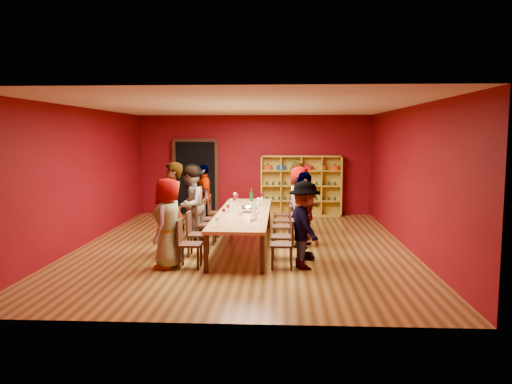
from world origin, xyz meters
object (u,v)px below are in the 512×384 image
(chair_person_left_2, at_px, (203,222))
(wine_bottle, at_px, (251,197))
(shelving_unit, at_px, (301,183))
(chair_person_right_1, at_px, (286,234))
(chair_person_right_0, at_px, (286,241))
(person_left_1, at_px, (172,209))
(person_right_1, at_px, (304,216))
(person_left_3, at_px, (192,201))
(person_right_4, at_px, (299,197))
(person_left_0, at_px, (168,223))
(chair_person_right_2, at_px, (286,224))
(chair_person_right_3, at_px, (285,218))
(chair_person_left_4, at_px, (214,210))
(tasting_table, at_px, (243,214))
(spittoon_bowl, at_px, (248,208))
(person_left_4, at_px, (204,197))
(person_right_3, at_px, (299,203))
(chair_person_left_0, at_px, (186,241))
(chair_person_left_1, at_px, (194,231))
(person_right_2, at_px, (303,211))
(person_left_2, at_px, (190,205))
(chair_person_left_3, at_px, (208,216))
(person_right_0, at_px, (305,225))

(chair_person_left_2, distance_m, wine_bottle, 1.74)
(shelving_unit, height_order, chair_person_right_1, shelving_unit)
(chair_person_right_0, distance_m, chair_person_right_1, 0.70)
(person_left_1, height_order, person_right_1, person_left_1)
(person_left_3, height_order, person_right_4, person_right_4)
(shelving_unit, height_order, chair_person_left_2, shelving_unit)
(person_left_0, bearing_deg, chair_person_right_2, 140.60)
(chair_person_right_3, bearing_deg, chair_person_left_4, 148.69)
(tasting_table, relative_size, spittoon_bowl, 13.97)
(person_left_1, xyz_separation_m, person_right_4, (2.60, 2.63, -0.07))
(shelving_unit, xyz_separation_m, person_left_4, (-2.56, -2.40, -0.16))
(chair_person_right_1, height_order, spittoon_bowl, spittoon_bowl)
(person_right_1, xyz_separation_m, spittoon_bowl, (-1.16, 1.08, -0.03))
(person_left_4, xyz_separation_m, chair_person_right_1, (2.07, -2.98, -0.33))
(person_left_3, height_order, spittoon_bowl, person_left_3)
(shelving_unit, relative_size, spittoon_bowl, 7.45)
(person_right_3, bearing_deg, spittoon_bowl, 148.07)
(chair_person_left_0, height_order, chair_person_right_0, same)
(shelving_unit, xyz_separation_m, chair_person_right_2, (-0.49, -4.28, -0.49))
(chair_person_left_2, bearing_deg, person_left_0, -98.86)
(shelving_unit, relative_size, person_left_3, 1.39)
(person_right_4, distance_m, wine_bottle, 1.19)
(chair_person_left_1, xyz_separation_m, person_right_2, (2.19, 0.97, 0.27))
(tasting_table, distance_m, person_left_2, 1.22)
(person_left_0, height_order, spittoon_bowl, person_left_0)
(chair_person_left_3, height_order, chair_person_right_0, same)
(person_left_3, distance_m, chair_person_left_4, 1.10)
(person_left_2, bearing_deg, chair_person_left_0, 18.27)
(tasting_table, bearing_deg, chair_person_left_1, -134.43)
(person_left_3, bearing_deg, chair_person_left_2, 8.65)
(chair_person_right_2, bearing_deg, person_right_2, 0.00)
(person_left_4, distance_m, person_right_2, 3.08)
(person_left_3, xyz_separation_m, chair_person_right_1, (2.21, -2.02, -0.37))
(person_right_1, bearing_deg, person_right_2, -4.91)
(shelving_unit, xyz_separation_m, chair_person_right_3, (-0.49, -3.50, -0.49))
(chair_person_left_1, height_order, chair_person_left_3, same)
(chair_person_left_1, height_order, wine_bottle, wine_bottle)
(chair_person_left_2, bearing_deg, person_right_0, -42.36)
(chair_person_left_1, bearing_deg, shelving_unit, 66.27)
(chair_person_left_0, height_order, chair_person_right_1, same)
(chair_person_left_2, bearing_deg, chair_person_left_1, -90.00)
(chair_person_left_4, bearing_deg, person_left_3, -111.96)
(person_left_3, xyz_separation_m, chair_person_left_4, (0.39, 0.96, -0.37))
(chair_person_right_0, bearing_deg, person_left_1, 159.70)
(person_left_1, height_order, chair_person_right_3, person_left_1)
(chair_person_left_1, bearing_deg, chair_person_right_0, -24.60)
(person_left_2, relative_size, person_left_4, 1.04)
(chair_person_right_0, relative_size, person_right_0, 0.56)
(tasting_table, bearing_deg, person_right_3, 33.51)
(person_left_3, bearing_deg, chair_person_right_0, 20.88)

